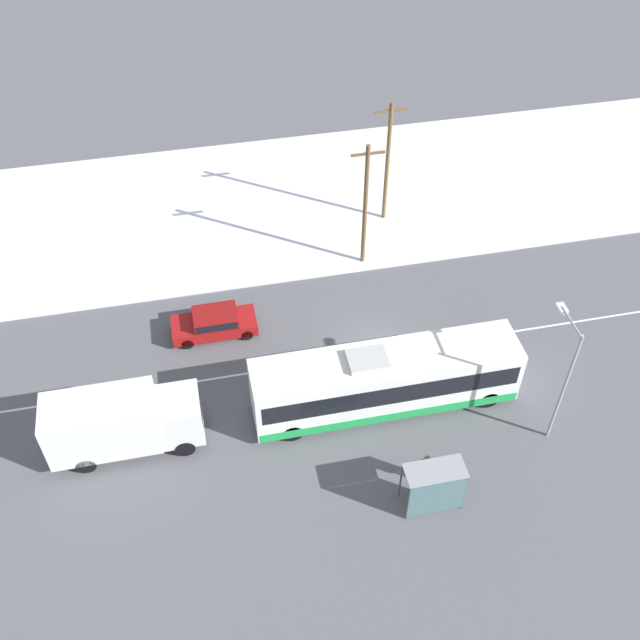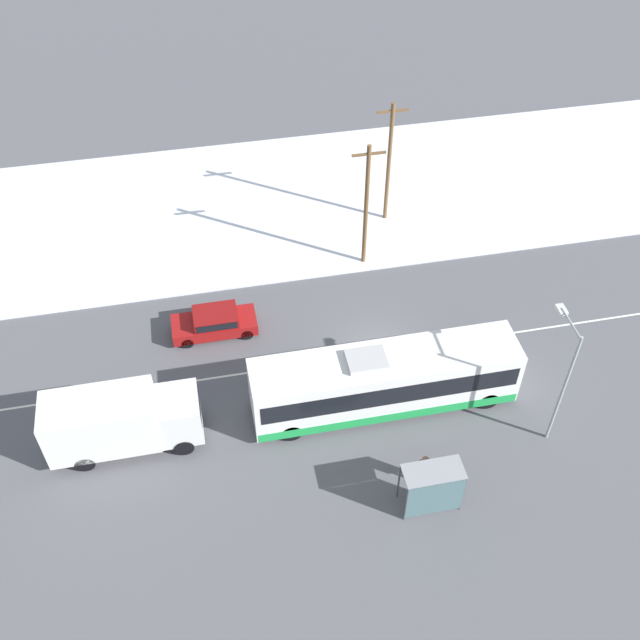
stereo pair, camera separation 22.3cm
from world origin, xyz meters
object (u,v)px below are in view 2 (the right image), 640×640
object	(u,v)px
sedan_car	(215,322)
city_bus	(385,381)
pedestrian_at_stop	(424,467)
box_truck	(119,421)
utility_pole_snowlot	(389,162)
bus_shelter	(434,487)
streetlamp	(563,369)
utility_pole_roadside	(366,205)

from	to	relation	value
sedan_car	city_bus	bearing A→B (deg)	138.99
city_bus	pedestrian_at_stop	size ratio (longest dim) A/B	6.82
box_truck	utility_pole_snowlot	world-z (taller)	utility_pole_snowlot
box_truck	sedan_car	size ratio (longest dim) A/B	1.55
city_bus	bus_shelter	world-z (taller)	city_bus
box_truck	city_bus	bearing A→B (deg)	-0.26
sedan_car	streetlamp	distance (m)	17.40
sedan_car	utility_pole_snowlot	bearing A→B (deg)	-145.61
box_truck	pedestrian_at_stop	world-z (taller)	box_truck
utility_pole_roadside	pedestrian_at_stop	bearing A→B (deg)	-93.76
box_truck	sedan_car	distance (m)	7.98
bus_shelter	utility_pole_roadside	world-z (taller)	utility_pole_roadside
city_bus	streetlamp	bearing A→B (deg)	-22.87
sedan_car	utility_pole_roadside	world-z (taller)	utility_pole_roadside
pedestrian_at_stop	utility_pole_snowlot	distance (m)	19.10
box_truck	streetlamp	bearing A→B (deg)	-8.90
utility_pole_roadside	utility_pole_snowlot	world-z (taller)	utility_pole_snowlot
city_bus	utility_pole_snowlot	xyz separation A→B (m)	(3.84, 14.05, 2.42)
box_truck	streetlamp	distance (m)	19.43
sedan_car	streetlamp	bearing A→B (deg)	146.89
utility_pole_roadside	sedan_car	bearing A→B (deg)	-156.24
bus_shelter	city_bus	bearing A→B (deg)	95.23
city_bus	box_truck	bearing A→B (deg)	179.74
sedan_car	box_truck	bearing A→B (deg)	53.11
city_bus	box_truck	xyz separation A→B (m)	(-12.10, 0.06, 0.06)
city_bus	utility_pole_snowlot	bearing A→B (deg)	74.70
box_truck	sedan_car	xyz separation A→B (m)	(4.75, 6.33, -0.99)
bus_shelter	streetlamp	distance (m)	7.50
sedan_car	streetlamp	world-z (taller)	streetlamp
pedestrian_at_stop	streetlamp	world-z (taller)	streetlamp
utility_pole_snowlot	streetlamp	bearing A→B (deg)	-79.67
box_truck	pedestrian_at_stop	bearing A→B (deg)	-19.89
pedestrian_at_stop	utility_pole_snowlot	xyz separation A→B (m)	(3.25, 18.58, 2.99)
box_truck	pedestrian_at_stop	xyz separation A→B (m)	(12.69, -4.59, -0.63)
pedestrian_at_stop	utility_pole_snowlot	world-z (taller)	utility_pole_snowlot
pedestrian_at_stop	sedan_car	bearing A→B (deg)	126.00
bus_shelter	utility_pole_roadside	bearing A→B (deg)	86.37
city_bus	utility_pole_snowlot	world-z (taller)	utility_pole_snowlot
bus_shelter	pedestrian_at_stop	bearing A→B (deg)	87.78
box_truck	bus_shelter	size ratio (longest dim) A/B	2.67
city_bus	pedestrian_at_stop	world-z (taller)	city_bus
city_bus	box_truck	world-z (taller)	city_bus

